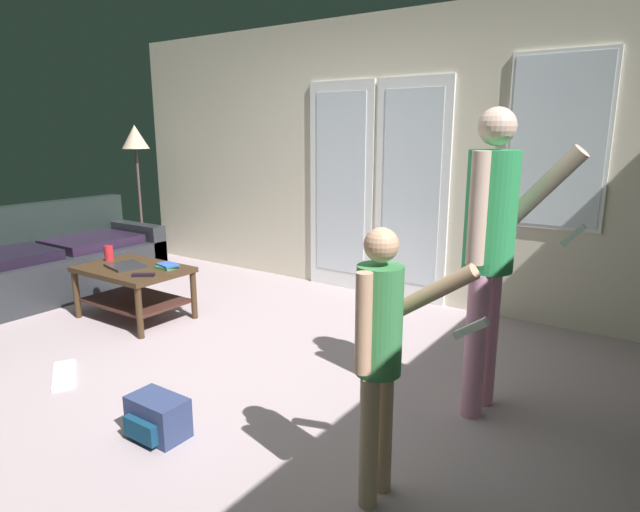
{
  "coord_description": "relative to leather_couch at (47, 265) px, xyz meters",
  "views": [
    {
      "loc": [
        2.41,
        -2.12,
        1.54
      ],
      "look_at": [
        0.72,
        0.35,
        0.84
      ],
      "focal_mm": 30.05,
      "sensor_mm": 36.0,
      "label": 1
    }
  ],
  "objects": [
    {
      "name": "ground_plane",
      "position": [
        2.56,
        -0.5,
        -0.3
      ],
      "size": [
        6.18,
        4.73,
        0.02
      ],
      "primitive_type": "cube",
      "color": "#A79298"
    },
    {
      "name": "wall_back_with_doors",
      "position": [
        2.6,
        1.83,
        0.97
      ],
      "size": [
        6.18,
        0.09,
        2.58
      ],
      "color": "beige",
      "rests_on": "ground_plane"
    },
    {
      "name": "leather_couch",
      "position": [
        0.0,
        0.0,
        0.0
      ],
      "size": [
        0.88,
        2.07,
        0.85
      ],
      "color": "#282A2E",
      "rests_on": "ground_plane"
    },
    {
      "name": "coffee_table",
      "position": [
        1.27,
        0.04,
        0.03
      ],
      "size": [
        0.9,
        0.61,
        0.44
      ],
      "color": "#3E2B1A",
      "rests_on": "ground_plane"
    },
    {
      "name": "person_adult",
      "position": [
        4.15,
        0.17,
        0.7
      ],
      "size": [
        0.57,
        0.45,
        1.66
      ],
      "color": "pink",
      "rests_on": "ground_plane"
    },
    {
      "name": "person_child",
      "position": [
        4.03,
        -0.82,
        0.42
      ],
      "size": [
        0.49,
        0.32,
        1.18
      ],
      "color": "tan",
      "rests_on": "ground_plane"
    },
    {
      "name": "floor_lamp",
      "position": [
        -0.3,
        1.33,
        1.08
      ],
      "size": [
        0.3,
        0.3,
        1.61
      ],
      "color": "#3B2E32",
      "rests_on": "ground_plane"
    },
    {
      "name": "backpack",
      "position": [
        2.87,
        -1.04,
        -0.19
      ],
      "size": [
        0.31,
        0.23,
        0.21
      ],
      "color": "navy",
      "rests_on": "ground_plane"
    },
    {
      "name": "loose_keyboard",
      "position": [
        1.81,
        -0.93,
        -0.28
      ],
      "size": [
        0.44,
        0.34,
        0.02
      ],
      "color": "white",
      "rests_on": "ground_plane"
    },
    {
      "name": "laptop_closed",
      "position": [
        1.21,
        0.01,
        0.16
      ],
      "size": [
        0.35,
        0.31,
        0.02
      ],
      "primitive_type": "cube",
      "rotation": [
        0.0,
        0.0,
        -0.23
      ],
      "color": "#2D2C30",
      "rests_on": "coffee_table"
    },
    {
      "name": "cup_near_edge",
      "position": [
        0.9,
        0.07,
        0.22
      ],
      "size": [
        0.08,
        0.08,
        0.13
      ],
      "primitive_type": "cylinder",
      "color": "red",
      "rests_on": "coffee_table"
    },
    {
      "name": "tv_remote_black",
      "position": [
        1.58,
        -0.1,
        0.16
      ],
      "size": [
        0.17,
        0.14,
        0.02
      ],
      "primitive_type": "cube",
      "rotation": [
        0.0,
        0.0,
        0.64
      ],
      "color": "black",
      "rests_on": "coffee_table"
    },
    {
      "name": "book_stack",
      "position": [
        1.54,
        0.17,
        0.17
      ],
      "size": [
        0.2,
        0.16,
        0.04
      ],
      "color": "#40884E",
      "rests_on": "coffee_table"
    }
  ]
}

